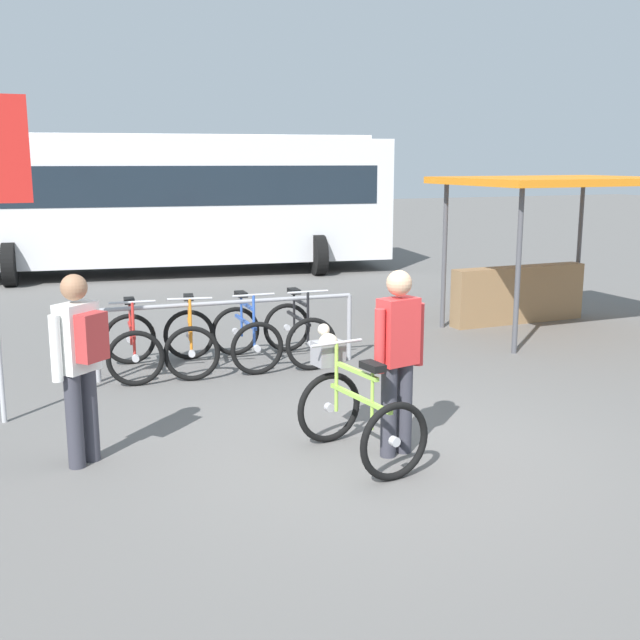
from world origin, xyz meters
The scene contains 12 objects.
ground_plane centered at (0.00, 0.00, 0.00)m, with size 80.00×80.00×0.00m, color #605E5B.
bike_rack_rail centered at (-0.47, 3.14, 0.66)m, with size 3.21×0.22×0.88m.
racked_bike_red centered at (-1.61, 3.38, 0.37)m, with size 0.76×1.17×0.98m.
racked_bike_orange centered at (-0.91, 3.35, 0.37)m, with size 0.86×1.20×0.97m.
racked_bike_blue centered at (-0.21, 3.31, 0.37)m, with size 0.69×1.13×0.98m.
racked_bike_black centered at (0.49, 3.27, 0.37)m, with size 0.72×1.14×0.98m.
featured_bicycle centered at (-0.27, -0.01, 0.49)m, with size 0.80×1.24×1.09m.
person_with_featured_bike centered at (0.11, -0.13, 0.91)m, with size 0.52×0.27×1.64m.
pedestrian_with_backpack centered at (-2.45, 0.67, 0.94)m, with size 0.47×0.46×1.64m.
bus_distant centered at (0.57, 11.90, 1.74)m, with size 10.25×4.32×3.08m.
market_stall centered at (4.58, 3.78, 1.39)m, with size 3.14×2.35×2.30m.
banner_flag centered at (-2.95, 2.10, 2.23)m, with size 0.45×0.05×3.20m.
Camera 1 is at (-3.01, -5.92, 2.56)m, focal length 43.94 mm.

